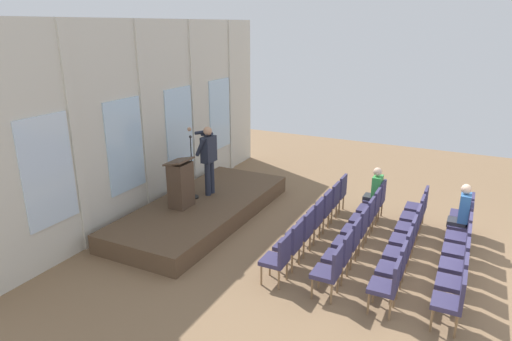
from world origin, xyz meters
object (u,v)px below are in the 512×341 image
chair_r0_c5 (331,199)px  chair_r3_c0 (453,299)px  chair_r0_c1 (291,242)px  chair_r0_c0 (278,257)px  chair_r1_c5 (371,206)px  chair_r3_c4 (462,234)px  chair_r0_c2 (303,230)px  chair_r2_c0 (388,283)px  audience_r1_c6 (374,190)px  chair_r2_c2 (401,250)px  chair_r3_c5 (464,222)px  chair_r1_c0 (330,269)px  chair_r1_c2 (350,240)px  chair_r2_c1 (395,266)px  chair_r0_c6 (338,191)px  chair_r2_c4 (411,225)px  chair_r1_c6 (377,197)px  chair_r0_c4 (322,208)px  speaker (208,155)px  chair_r0_c3 (313,219)px  chair_r2_c3 (407,237)px  mic_stand (192,185)px  chair_r3_c6 (465,212)px  chair_r1_c1 (341,253)px  chair_r1_c4 (365,216)px  chair_r2_c6 (419,204)px  audience_r3_c5 (461,212)px  chair_r3_c3 (460,247)px  chair_r1_c3 (358,227)px  chair_r3_c1 (456,279)px  chair_r2_c5 (416,214)px  chair_r3_c2 (458,262)px

chair_r0_c5 → chair_r3_c0: 4.17m
chair_r0_c1 → chair_r0_c0: bearing=180.0°
chair_r0_c1 → chair_r1_c5: (2.43, -0.95, 0.00)m
chair_r0_c1 → chair_r3_c4: (1.82, -2.85, 0.00)m
chair_r0_c2 → chair_r2_c0: (-1.22, -1.90, 0.00)m
audience_r1_c6 → chair_r2_c2: 2.65m
chair_r3_c5 → chair_r1_c0: bearing=148.0°
chair_r1_c2 → audience_r1_c6: (2.43, 0.08, 0.17)m
chair_r0_c0 → chair_r1_c5: size_ratio=1.00×
chair_r0_c2 → chair_r2_c1: (-0.61, -1.90, 0.00)m
chair_r0_c6 → chair_r2_c4: (-1.22, -1.90, 0.00)m
chair_r1_c6 → chair_r0_c4: bearing=142.0°
speaker → chair_r0_c3: (-0.52, -2.91, -0.88)m
chair_r0_c6 → chair_r2_c3: 2.64m
mic_stand → chair_r2_c0: size_ratio=1.65×
mic_stand → chair_r1_c6: bearing=-67.3°
chair_r0_c6 → chair_r3_c6: size_ratio=1.00×
chair_r1_c1 → chair_r1_c4: size_ratio=1.00×
chair_r1_c2 → chair_r2_c6: 2.61m
chair_r0_c1 → audience_r3_c5: (2.43, -2.77, 0.22)m
chair_r0_c5 → chair_r2_c1: 3.09m
chair_r2_c4 → chair_r1_c5: bearing=57.4°
chair_r0_c4 → chair_r1_c2: 1.54m
chair_r2_c0 → chair_r3_c5: bearing=-17.4°
chair_r3_c3 → audience_r3_c5: (1.22, 0.08, 0.22)m
chair_r0_c3 → chair_r1_c5: 1.54m
chair_r0_c3 → audience_r3_c5: (1.22, -2.77, 0.22)m
chair_r3_c3 → chair_r1_c3: bearing=90.0°
audience_r1_c6 → chair_r2_c4: bearing=-139.6°
chair_r1_c2 → chair_r2_c0: 1.54m
chair_r0_c1 → chair_r0_c6: 3.04m
chair_r0_c2 → chair_r3_c1: (-0.61, -2.85, 0.00)m
chair_r0_c2 → chair_r3_c0: (-1.22, -2.85, 0.00)m
chair_r3_c5 → chair_r3_c4: bearing=180.0°
chair_r0_c4 → chair_r2_c4: same height
chair_r0_c5 → chair_r2_c5: bearing=-90.0°
chair_r1_c2 → chair_r2_c5: bearing=-27.5°
chair_r0_c1 → chair_r3_c5: 3.75m
chair_r0_c5 → chair_r1_c6: same height
chair_r2_c3 → chair_r2_c4: (0.61, 0.00, 0.00)m
chair_r0_c2 → chair_r0_c6: 2.43m
chair_r3_c3 → chair_r0_c4: bearing=78.0°
chair_r0_c1 → audience_r3_c5: audience_r3_c5 is taller
chair_r2_c6 → chair_r3_c2: size_ratio=1.00×
chair_r1_c3 → chair_r3_c0: 2.64m
chair_r0_c1 → chair_r1_c6: (3.04, -0.95, 0.00)m
chair_r0_c6 → chair_r1_c2: size_ratio=1.00×
chair_r2_c1 → chair_r3_c4: size_ratio=1.00×
chair_r2_c1 → chair_r2_c6: (3.04, 0.00, 0.00)m
chair_r2_c0 → chair_r3_c0: same height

